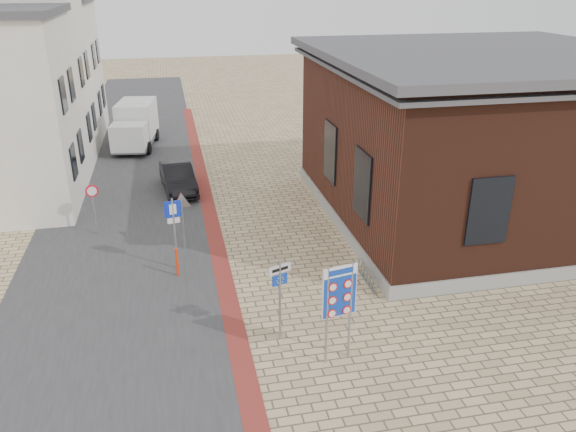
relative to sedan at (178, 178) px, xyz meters
name	(u,v)px	position (x,y,z in m)	size (l,w,h in m)	color
ground	(305,329)	(3.20, -12.30, -0.64)	(120.00, 120.00, 0.00)	tan
road_strip	(132,176)	(-2.30, 2.70, -0.63)	(7.00, 60.00, 0.02)	#38383A
curb_strip	(208,206)	(1.20, -2.30, -0.63)	(0.60, 40.00, 0.02)	maroon
brick_building	(480,134)	(12.19, -5.31, 2.84)	(13.00, 13.00, 6.80)	gray
townhouse_mid	(13,79)	(-7.79, 5.70, 3.92)	(7.40, 6.40, 9.10)	silver
townhouse_far	(37,69)	(-7.79, 11.70, 3.52)	(7.40, 6.40, 8.30)	silver
bike_rack	(367,275)	(5.85, -10.10, -0.38)	(0.08, 1.80, 0.60)	slate
sedan	(178,178)	(0.00, 0.00, 0.00)	(1.36, 3.91, 1.29)	black
box_truck	(135,125)	(-2.17, 8.05, 0.68)	(2.66, 5.14, 2.56)	slate
border_sign	(339,294)	(3.70, -13.80, 1.38)	(0.95, 0.23, 2.82)	gray
essen_sign	(280,288)	(2.40, -12.58, 1.01)	(0.65, 0.27, 2.50)	gray
parking_sign	(174,222)	(-0.30, -7.80, 1.15)	(0.57, 0.14, 2.62)	gray
yield_sign	(182,208)	(0.02, -6.30, 1.03)	(0.78, 0.23, 2.21)	gray
speed_sign	(93,202)	(-3.30, -4.30, 0.73)	(0.48, 0.15, 2.09)	gray
bollard	(177,262)	(-0.30, -8.35, -0.12)	(0.09, 0.09, 1.04)	#F5350C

